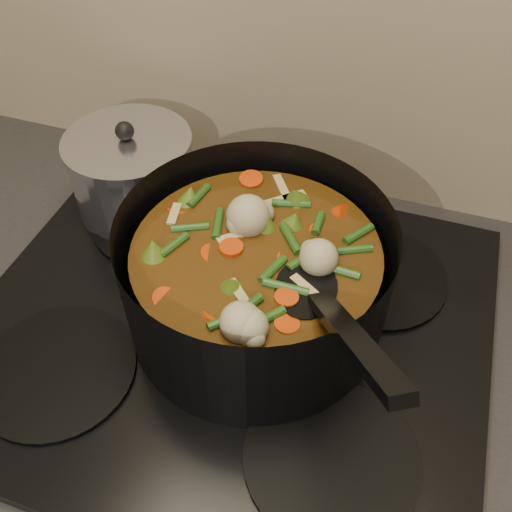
% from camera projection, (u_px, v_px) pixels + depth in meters
% --- Properties ---
extents(counter, '(2.64, 0.64, 0.91)m').
position_uv_depth(counter, '(238.00, 477.00, 1.04)').
color(counter, brown).
rests_on(counter, ground).
extents(stovetop, '(0.62, 0.54, 0.03)m').
position_uv_depth(stovetop, '(229.00, 325.00, 0.71)').
color(stovetop, black).
rests_on(stovetop, counter).
extents(stockpot, '(0.39, 0.40, 0.22)m').
position_uv_depth(stockpot, '(256.00, 278.00, 0.65)').
color(stockpot, black).
rests_on(stockpot, stovetop).
extents(saucepan, '(0.18, 0.18, 0.14)m').
position_uv_depth(saucepan, '(133.00, 174.00, 0.80)').
color(saucepan, silver).
rests_on(saucepan, stovetop).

